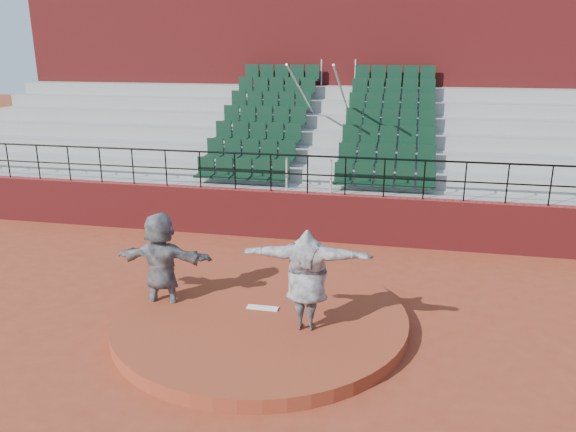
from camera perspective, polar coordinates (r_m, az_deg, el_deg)
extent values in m
plane|color=maroon|center=(10.85, -2.78, -10.90)|extent=(90.00, 90.00, 0.00)
cylinder|color=maroon|center=(10.79, -2.79, -10.31)|extent=(5.50, 5.50, 0.25)
cube|color=white|center=(10.86, -2.60, -9.30)|extent=(0.60, 0.15, 0.03)
cube|color=maroon|center=(15.14, 1.96, -0.02)|extent=(24.00, 0.30, 1.30)
cylinder|color=black|center=(14.75, 2.02, 6.12)|extent=(24.00, 0.05, 0.05)
cylinder|color=black|center=(14.85, 2.00, 4.23)|extent=(24.00, 0.04, 0.04)
cylinder|color=black|center=(18.61, -26.56, 5.05)|extent=(0.04, 0.04, 1.00)
cylinder|color=black|center=(18.01, -24.05, 5.02)|extent=(0.04, 0.04, 1.00)
cylinder|color=black|center=(17.45, -21.37, 4.99)|extent=(0.04, 0.04, 1.00)
cylinder|color=black|center=(16.92, -18.51, 4.94)|extent=(0.04, 0.04, 1.00)
cylinder|color=black|center=(16.44, -15.49, 4.87)|extent=(0.04, 0.04, 1.00)
cylinder|color=black|center=(16.01, -12.29, 4.79)|extent=(0.04, 0.04, 1.00)
cylinder|color=black|center=(15.63, -8.93, 4.68)|extent=(0.04, 0.04, 1.00)
cylinder|color=black|center=(15.31, -5.41, 4.55)|extent=(0.04, 0.04, 1.00)
cylinder|color=black|center=(15.05, -1.76, 4.40)|extent=(0.04, 0.04, 1.00)
cylinder|color=black|center=(14.85, 2.00, 4.23)|extent=(0.04, 0.04, 1.00)
cylinder|color=black|center=(14.71, 5.85, 4.03)|extent=(0.04, 0.04, 1.00)
cylinder|color=black|center=(14.65, 9.75, 3.81)|extent=(0.04, 0.04, 1.00)
cylinder|color=black|center=(14.65, 13.66, 3.58)|extent=(0.04, 0.04, 1.00)
cylinder|color=black|center=(14.72, 17.55, 3.33)|extent=(0.04, 0.04, 1.00)
cylinder|color=black|center=(14.85, 21.39, 3.06)|extent=(0.04, 0.04, 1.00)
cylinder|color=black|center=(15.05, 25.14, 2.79)|extent=(0.04, 0.04, 1.00)
cube|color=gray|center=(15.69, 2.32, 0.58)|extent=(24.00, 0.85, 1.30)
cube|color=black|center=(15.88, -4.69, 4.50)|extent=(2.75, 0.48, 0.72)
cube|color=black|center=(15.25, 9.73, 3.79)|extent=(2.75, 0.48, 0.72)
cube|color=gray|center=(16.44, 2.83, 2.06)|extent=(24.00, 0.85, 1.70)
cube|color=black|center=(16.60, -3.89, 6.47)|extent=(2.75, 0.48, 0.72)
cube|color=black|center=(16.00, 9.94, 5.86)|extent=(2.75, 0.48, 0.72)
cube|color=gray|center=(17.21, 3.30, 3.42)|extent=(24.00, 0.85, 2.10)
cube|color=black|center=(17.34, -3.15, 8.28)|extent=(2.75, 0.48, 0.72)
cube|color=black|center=(16.77, 10.13, 7.74)|extent=(2.75, 0.48, 0.72)
cube|color=gray|center=(17.98, 3.72, 4.66)|extent=(24.00, 0.85, 2.50)
cube|color=black|center=(18.10, -2.46, 9.93)|extent=(2.75, 0.48, 0.72)
cube|color=black|center=(17.55, 10.31, 9.46)|extent=(2.75, 0.48, 0.72)
cube|color=gray|center=(18.77, 4.11, 5.79)|extent=(24.00, 0.85, 2.90)
cube|color=black|center=(18.88, -1.83, 11.44)|extent=(2.75, 0.48, 0.72)
cube|color=black|center=(18.35, 10.47, 11.02)|extent=(2.75, 0.48, 0.72)
cube|color=gray|center=(19.56, 4.47, 6.83)|extent=(24.00, 0.85, 3.30)
cube|color=black|center=(19.67, -1.24, 12.84)|extent=(2.75, 0.48, 0.72)
cube|color=black|center=(19.16, 10.62, 12.45)|extent=(2.75, 0.48, 0.72)
cube|color=gray|center=(20.36, 4.81, 7.79)|extent=(24.00, 0.85, 3.70)
cube|color=black|center=(20.47, -0.69, 14.12)|extent=(2.75, 0.48, 0.72)
cube|color=black|center=(19.99, 10.76, 13.77)|extent=(2.75, 0.48, 0.72)
cylinder|color=silver|center=(17.75, 1.90, 11.55)|extent=(0.06, 5.97, 2.46)
cylinder|color=silver|center=(17.58, 5.83, 11.42)|extent=(0.06, 5.97, 2.46)
cube|color=maroon|center=(22.06, 5.57, 12.92)|extent=(24.00, 3.00, 7.10)
imported|color=black|center=(9.81, 1.90, -6.46)|extent=(2.30, 0.76, 1.84)
imported|color=black|center=(11.15, -12.71, -4.71)|extent=(1.94, 0.71, 2.06)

